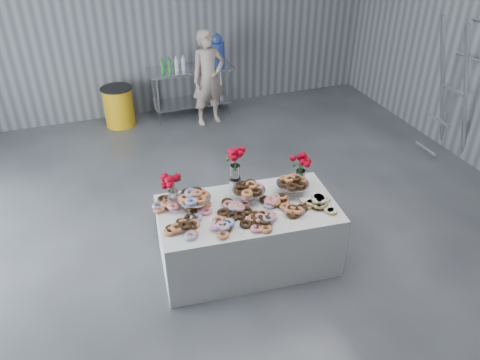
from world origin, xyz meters
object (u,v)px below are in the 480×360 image
object	(u,v)px
trash_barrel	(119,106)
person	(208,78)
prep_table	(191,83)
display_table	(248,235)
water_jug	(217,51)
stepladder	(453,90)

from	to	relation	value
trash_barrel	person	bearing A→B (deg)	-15.14
prep_table	display_table	bearing A→B (deg)	-95.82
water_jug	trash_barrel	xyz separation A→B (m)	(-1.82, 0.00, -0.80)
water_jug	stepladder	distance (m)	3.94
trash_barrel	water_jug	bearing A→B (deg)	0.00
display_table	trash_barrel	bearing A→B (deg)	102.37
display_table	stepladder	distance (m)	4.03
water_jug	stepladder	bearing A→B (deg)	-44.41
display_table	water_jug	distance (m)	4.27
person	stepladder	distance (m)	3.89
water_jug	stepladder	xyz separation A→B (m)	(2.82, -2.76, -0.07)
person	prep_table	bearing A→B (deg)	108.19
display_table	trash_barrel	distance (m)	4.20
prep_table	trash_barrel	size ratio (longest dim) A/B	2.15
water_jug	stepladder	world-z (taller)	stepladder
display_table	person	distance (m)	3.77
display_table	trash_barrel	xyz separation A→B (m)	(-0.90, 4.10, -0.02)
trash_barrel	stepladder	bearing A→B (deg)	-30.76
prep_table	stepladder	xyz separation A→B (m)	(3.32, -2.76, 0.46)
person	stepladder	world-z (taller)	stepladder
person	trash_barrel	world-z (taller)	person
water_jug	prep_table	bearing A→B (deg)	180.00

